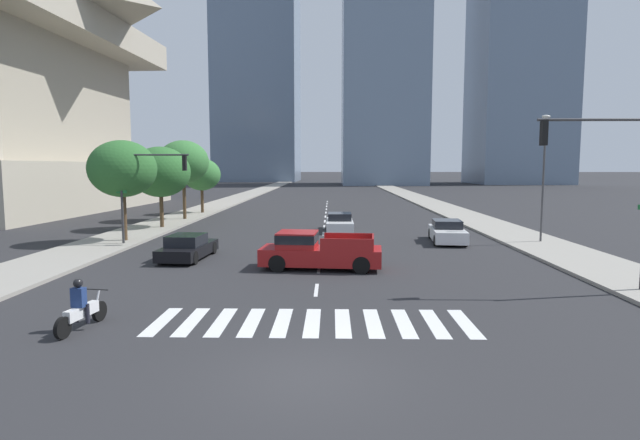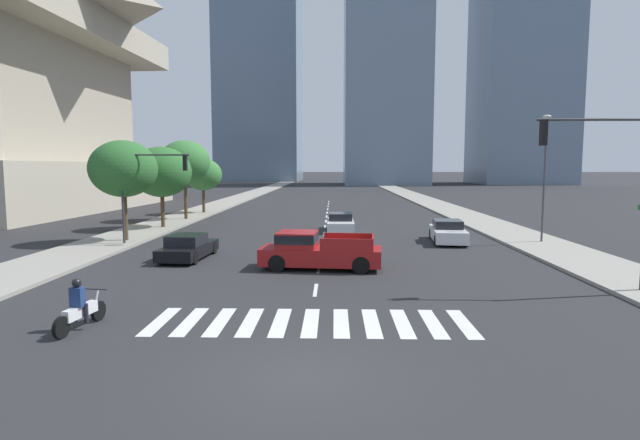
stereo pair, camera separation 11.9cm
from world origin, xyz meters
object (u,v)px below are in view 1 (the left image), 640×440
object	(u,v)px
street_tree_second	(160,172)
traffic_signal_near	(609,168)
sedan_white_0	(340,223)
sedan_white_2	(447,232)
motorcycle_lead	(81,309)
street_tree_fourth	(202,175)
sedan_black_1	(188,248)
traffic_signal_far	(147,178)
street_lamp_east	(544,169)
street_tree_nearest	(122,169)
pickup_truck	(315,251)
street_tree_third	(183,162)

from	to	relation	value
street_tree_second	traffic_signal_near	bearing A→B (deg)	-39.84
sedan_white_0	sedan_white_2	size ratio (longest dim) A/B	0.96
motorcycle_lead	street_tree_fourth	bearing A→B (deg)	17.91
motorcycle_lead	sedan_black_1	bearing A→B (deg)	9.63
traffic_signal_far	street_lamp_east	size ratio (longest dim) A/B	0.74
street_tree_nearest	street_tree_second	world-z (taller)	street_tree_nearest
street_lamp_east	street_tree_nearest	size ratio (longest dim) A/B	1.24
sedan_black_1	street_tree_nearest	xyz separation A→B (m)	(-5.33, 5.37, 3.87)
sedan_black_1	sedan_white_0	bearing A→B (deg)	-30.53
motorcycle_lead	pickup_truck	world-z (taller)	pickup_truck
street_lamp_east	street_tree_fourth	bearing A→B (deg)	143.41
sedan_black_1	street_tree_fourth	distance (m)	24.79
sedan_white_0	street_tree_fourth	bearing A→B (deg)	-134.25
pickup_truck	street_tree_fourth	bearing A→B (deg)	-61.06
sedan_white_0	street_tree_third	size ratio (longest dim) A/B	0.69
street_tree_fourth	street_tree_third	bearing A→B (deg)	-90.00
sedan_white_2	traffic_signal_near	xyz separation A→B (m)	(2.83, -12.53, 3.92)
street_tree_second	street_tree_third	distance (m)	5.93
motorcycle_lead	street_tree_second	bearing A→B (deg)	22.27
street_tree_second	pickup_truck	bearing A→B (deg)	-50.82
pickup_truck	street_tree_second	size ratio (longest dim) A/B	0.94
sedan_white_2	street_lamp_east	world-z (taller)	street_lamp_east
motorcycle_lead	traffic_signal_far	bearing A→B (deg)	22.17
sedan_white_2	pickup_truck	bearing A→B (deg)	-37.75
pickup_truck	traffic_signal_near	bearing A→B (deg)	163.10
sedan_white_2	traffic_signal_far	xyz separation A→B (m)	(-17.64, -1.87, 3.29)
street_tree_second	sedan_black_1	bearing A→B (deg)	-66.28
street_tree_nearest	street_lamp_east	bearing A→B (deg)	0.21
sedan_black_1	street_tree_fourth	world-z (taller)	street_tree_fourth
sedan_white_2	motorcycle_lead	bearing A→B (deg)	-34.15
sedan_white_0	traffic_signal_near	size ratio (longest dim) A/B	0.70
motorcycle_lead	street_tree_third	xyz separation A→B (m)	(-5.43, 29.12, 4.37)
sedan_black_1	street_tree_nearest	distance (m)	8.50
sedan_black_1	street_lamp_east	world-z (taller)	street_lamp_east
traffic_signal_far	street_tree_second	bearing A→B (deg)	103.35
sedan_black_1	street_tree_fourth	bearing A→B (deg)	16.46
traffic_signal_near	traffic_signal_far	world-z (taller)	traffic_signal_near
motorcycle_lead	street_tree_fourth	xyz separation A→B (m)	(-5.43, 35.09, 3.22)
sedan_white_0	traffic_signal_far	xyz separation A→B (m)	(-11.18, -7.14, 3.33)
pickup_truck	sedan_black_1	distance (m)	6.83
pickup_truck	sedan_white_0	world-z (taller)	pickup_truck
sedan_white_2	sedan_white_0	bearing A→B (deg)	-123.85
traffic_signal_near	street_tree_nearest	bearing A→B (deg)	-28.00
street_tree_second	sedan_white_0	bearing A→B (deg)	-3.74
traffic_signal_far	street_tree_second	distance (m)	8.22
street_lamp_east	street_tree_nearest	world-z (taller)	street_lamp_east
sedan_black_1	street_tree_third	world-z (taller)	street_tree_third
street_lamp_east	street_tree_nearest	distance (m)	24.97
sedan_white_0	sedan_white_2	distance (m)	8.35
sedan_black_1	sedan_white_2	world-z (taller)	sedan_white_2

